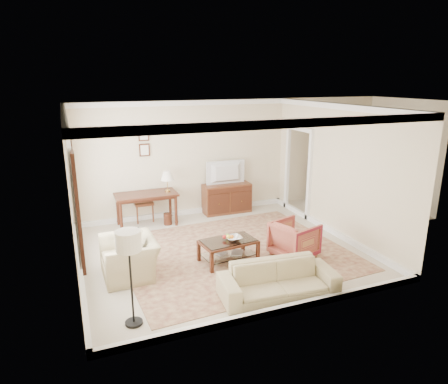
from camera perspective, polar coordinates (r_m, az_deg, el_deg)
room_shell at (r=7.60m, az=-0.57°, el=8.89°), size 5.51×5.01×2.91m
annex_bedroom at (r=11.33m, az=18.93°, el=-0.66°), size 3.00×2.70×2.90m
window_front at (r=6.60m, az=-20.64°, el=-1.41°), size 0.12×1.56×1.80m
window_rear at (r=8.15m, az=-20.98°, el=1.72°), size 0.12×1.56×1.80m
doorway at (r=10.38m, az=10.50°, el=2.68°), size 0.10×1.12×2.25m
rug at (r=8.18m, az=1.41°, el=-8.61°), size 4.55×3.96×0.01m
writing_desk at (r=9.61m, az=-11.06°, el=-0.84°), size 1.44×0.72×0.79m
desk_chair at (r=9.98m, az=-11.48°, el=-1.16°), size 0.48×0.48×1.05m
desk_lamp at (r=9.62m, az=-8.11°, el=1.54°), size 0.32×0.32×0.50m
framed_prints at (r=9.77m, az=-11.36°, el=7.00°), size 0.25×0.04×0.68m
sideboard at (r=10.45m, az=0.39°, el=-0.89°), size 1.24×0.48×0.77m
tv at (r=10.21m, az=0.45°, el=3.81°), size 0.99×0.57×0.13m
coffee_table at (r=7.68m, az=0.62°, el=-7.59°), size 1.11×0.73×0.45m
fruit_bowl at (r=7.60m, az=1.42°, el=-6.54°), size 0.42×0.42×0.10m
book_a at (r=7.71m, az=-1.25°, el=-8.83°), size 0.28×0.12×0.38m
book_b at (r=7.80m, az=1.10°, el=-8.56°), size 0.25×0.17×0.38m
striped_armchair at (r=8.00m, az=10.04°, el=-6.42°), size 0.91×0.94×0.79m
club_armchair at (r=7.30m, az=-13.40°, el=-8.29°), size 0.71×1.07×0.92m
backpack at (r=7.19m, az=-13.14°, el=-6.53°), size 0.32×0.38×0.40m
sofa at (r=6.58m, az=7.79°, el=-11.65°), size 1.94×0.74×0.74m
floor_lamp at (r=5.62m, az=-13.45°, el=-7.79°), size 0.35×0.35×1.43m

